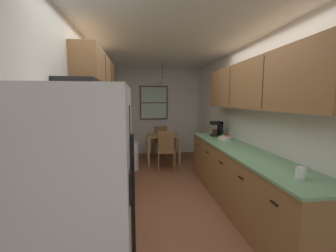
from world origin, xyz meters
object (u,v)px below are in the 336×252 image
table_serving_bowl (163,133)px  trash_bin (132,156)px  dining_chair_near (166,148)px  coffee_maker (218,128)px  mug_by_coffeemaker (301,173)px  dining_table (163,140)px  storage_canister (102,149)px  fruit_bowl (225,138)px  dining_chair_far (160,140)px  microwave_over_range (81,95)px  refrigerator (83,201)px  stove_range (97,204)px

table_serving_bowl → trash_bin: bearing=-146.6°
dining_chair_near → table_serving_bowl: size_ratio=4.45×
dining_chair_near → coffee_maker: 1.34m
dining_chair_near → mug_by_coffeemaker: size_ratio=7.34×
dining_table → storage_canister: storage_canister is taller
dining_chair_near → fruit_bowl: 1.58m
table_serving_bowl → dining_chair_near: bearing=-88.4°
dining_chair_near → dining_chair_far: 1.13m
dining_table → fruit_bowl: size_ratio=3.47×
dining_chair_far → dining_table: bearing=-87.9°
microwave_over_range → trash_bin: (0.41, 2.57, -1.36)m
trash_bin → storage_canister: 2.25m
refrigerator → coffee_maker: (2.01, 2.52, 0.19)m
trash_bin → coffee_maker: (1.77, -0.79, 0.73)m
fruit_bowl → table_serving_bowl: size_ratio=1.17×
dining_table → coffee_maker: size_ratio=2.79×
table_serving_bowl → coffee_maker: bearing=-53.1°
trash_bin → mug_by_coffeemaker: bearing=-62.3°
stove_range → storage_canister: bearing=90.7°
storage_canister → fruit_bowl: (2.04, 0.89, -0.06)m
fruit_bowl → storage_canister: bearing=-156.4°
dining_table → refrigerator: bearing=-105.0°
microwave_over_range → mug_by_coffeemaker: bearing=-16.6°
dining_chair_far → trash_bin: (-0.77, -1.09, -0.17)m
trash_bin → coffee_maker: 2.07m
dining_chair_near → trash_bin: size_ratio=1.38×
dining_chair_far → fruit_bowl: bearing=-67.3°
dining_table → fruit_bowl: bearing=-61.5°
microwave_over_range → coffee_maker: 2.88m
dining_table → fruit_bowl: fruit_bowl is taller
coffee_maker → table_serving_bowl: 1.66m
coffee_maker → mug_by_coffeemaker: coffee_maker is taller
dining_table → mug_by_coffeemaker: size_ratio=6.69×
dining_chair_far → coffee_maker: size_ratio=3.06×
storage_canister → mug_by_coffeemaker: (1.97, -1.06, -0.04)m
stove_range → storage_canister: (-0.01, 0.44, 0.52)m
dining_chair_far → storage_canister: size_ratio=4.88×
refrigerator → trash_bin: size_ratio=2.65×
trash_bin → table_serving_bowl: bearing=33.4°
coffee_maker → microwave_over_range: bearing=-140.8°
stove_range → dining_table: stove_range is taller
stove_range → coffee_maker: (2.07, 1.78, 0.58)m
microwave_over_range → storage_canister: (0.11, 0.44, -0.69)m
microwave_over_range → mug_by_coffeemaker: 2.29m
stove_range → mug_by_coffeemaker: bearing=-17.5°
storage_canister → microwave_over_range: bearing=-103.8°
storage_canister → coffee_maker: 2.47m
dining_table → table_serving_bowl: (-0.00, -0.01, 0.16)m
mug_by_coffeemaker → table_serving_bowl: bearing=103.5°
storage_canister → mug_by_coffeemaker: size_ratio=1.50×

